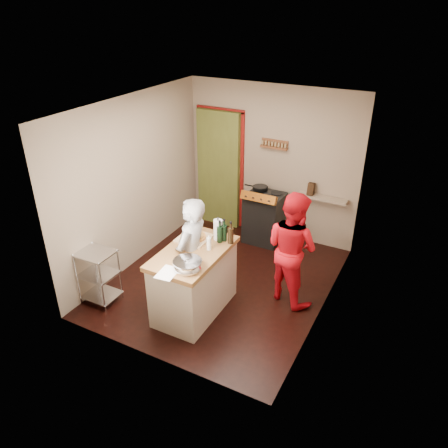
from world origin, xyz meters
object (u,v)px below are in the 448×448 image
(wire_shelving, at_px, (98,274))
(island, at_px, (194,280))
(person_stripe, at_px, (192,256))
(person_red, at_px, (292,248))
(stove, at_px, (264,217))

(wire_shelving, relative_size, island, 0.60)
(person_stripe, relative_size, person_red, 1.00)
(person_stripe, bearing_deg, person_red, 127.35)
(wire_shelving, bearing_deg, person_red, 29.61)
(wire_shelving, distance_m, person_red, 2.65)
(person_stripe, bearing_deg, wire_shelving, -66.79)
(person_stripe, height_order, person_red, person_stripe)
(wire_shelving, bearing_deg, island, 19.09)
(island, relative_size, person_stripe, 0.83)
(wire_shelving, xyz_separation_m, person_stripe, (1.20, 0.50, 0.37))
(island, height_order, person_red, person_red)
(stove, height_order, person_stripe, person_stripe)
(stove, relative_size, person_stripe, 0.62)
(island, bearing_deg, person_red, 40.18)
(person_red, bearing_deg, person_stripe, 60.03)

